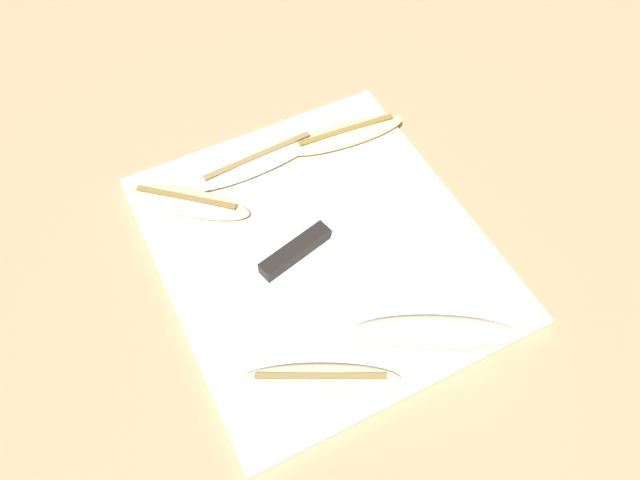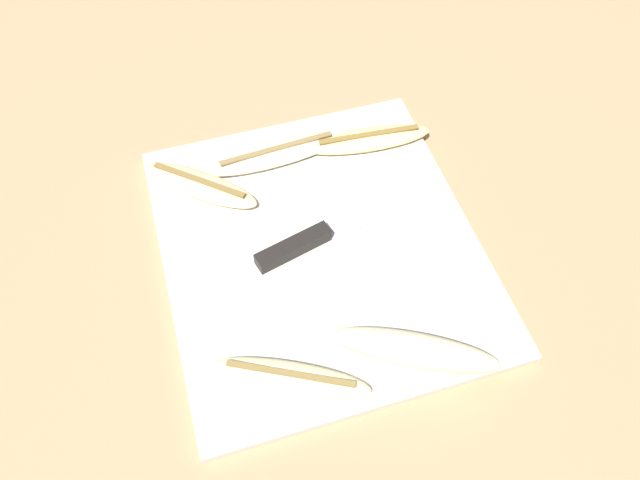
% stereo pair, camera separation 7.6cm
% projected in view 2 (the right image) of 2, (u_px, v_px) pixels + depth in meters
% --- Properties ---
extents(ground_plane, '(4.00, 4.00, 0.00)m').
position_uv_depth(ground_plane, '(320.00, 250.00, 0.77)').
color(ground_plane, tan).
extents(cutting_board, '(0.43, 0.38, 0.01)m').
position_uv_depth(cutting_board, '(320.00, 247.00, 0.77)').
color(cutting_board, beige).
rests_on(cutting_board, ground_plane).
extents(knife, '(0.08, 0.24, 0.02)m').
position_uv_depth(knife, '(313.00, 241.00, 0.76)').
color(knife, black).
rests_on(knife, cutting_board).
extents(banana_bright_far, '(0.06, 0.20, 0.02)m').
position_uv_depth(banana_bright_far, '(277.00, 153.00, 0.84)').
color(banana_bright_far, beige).
rests_on(banana_bright_far, cutting_board).
extents(banana_pale_long, '(0.12, 0.18, 0.04)m').
position_uv_depth(banana_pale_long, '(415.00, 350.00, 0.66)').
color(banana_pale_long, beige).
rests_on(banana_pale_long, cutting_board).
extents(banana_golden_short, '(0.06, 0.18, 0.02)m').
position_uv_depth(banana_golden_short, '(368.00, 139.00, 0.85)').
color(banana_golden_short, '#EDD689').
rests_on(banana_golden_short, cutting_board).
extents(banana_soft_right, '(0.11, 0.17, 0.02)m').
position_uv_depth(banana_soft_right, '(291.00, 378.00, 0.66)').
color(banana_soft_right, beige).
rests_on(banana_soft_right, cutting_board).
extents(banana_ripe_center, '(0.14, 0.15, 0.02)m').
position_uv_depth(banana_ripe_center, '(200.00, 185.00, 0.81)').
color(banana_ripe_center, beige).
rests_on(banana_ripe_center, cutting_board).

